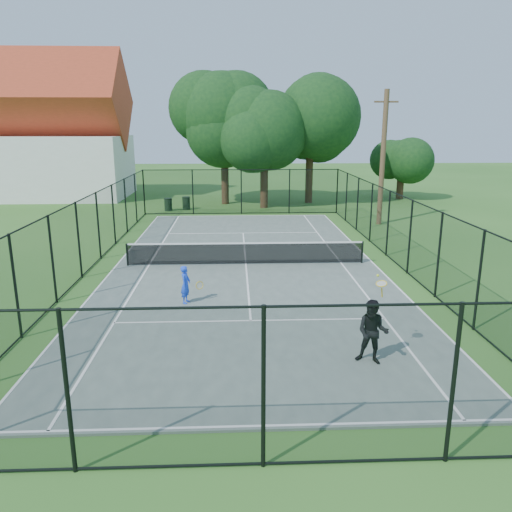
{
  "coord_description": "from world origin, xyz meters",
  "views": [
    {
      "loc": [
        -0.45,
        -20.52,
        5.78
      ],
      "look_at": [
        0.31,
        -3.0,
        1.2
      ],
      "focal_mm": 35.0,
      "sensor_mm": 36.0,
      "label": 1
    }
  ],
  "objects_px": {
    "utility_pole": "(383,158)",
    "player_blue": "(186,284)",
    "trash_bin_right": "(186,203)",
    "trash_bin_left": "(168,204)",
    "tennis_net": "(246,252)",
    "player_black": "(373,332)"
  },
  "relations": [
    {
      "from": "trash_bin_right",
      "to": "utility_pole",
      "type": "bearing_deg",
      "value": -26.0
    },
    {
      "from": "trash_bin_right",
      "to": "utility_pole",
      "type": "xyz_separation_m",
      "value": [
        12.21,
        -5.96,
        3.52
      ]
    },
    {
      "from": "trash_bin_right",
      "to": "player_blue",
      "type": "xyz_separation_m",
      "value": [
        1.8,
        -19.65,
        0.23
      ]
    },
    {
      "from": "trash_bin_right",
      "to": "utility_pole",
      "type": "height_order",
      "value": "utility_pole"
    },
    {
      "from": "trash_bin_right",
      "to": "player_black",
      "type": "bearing_deg",
      "value": -74.3
    },
    {
      "from": "player_black",
      "to": "player_blue",
      "type": "bearing_deg",
      "value": 137.54
    },
    {
      "from": "tennis_net",
      "to": "utility_pole",
      "type": "height_order",
      "value": "utility_pole"
    },
    {
      "from": "trash_bin_left",
      "to": "player_black",
      "type": "distance_m",
      "value": 25.15
    },
    {
      "from": "utility_pole",
      "to": "trash_bin_right",
      "type": "bearing_deg",
      "value": 154.0
    },
    {
      "from": "player_blue",
      "to": "utility_pole",
      "type": "bearing_deg",
      "value": 52.77
    },
    {
      "from": "player_blue",
      "to": "player_black",
      "type": "bearing_deg",
      "value": -42.46
    },
    {
      "from": "utility_pole",
      "to": "player_blue",
      "type": "height_order",
      "value": "utility_pole"
    },
    {
      "from": "player_black",
      "to": "trash_bin_right",
      "type": "bearing_deg",
      "value": 105.7
    },
    {
      "from": "trash_bin_left",
      "to": "utility_pole",
      "type": "height_order",
      "value": "utility_pole"
    },
    {
      "from": "utility_pole",
      "to": "player_blue",
      "type": "distance_m",
      "value": 17.51
    },
    {
      "from": "trash_bin_right",
      "to": "utility_pole",
      "type": "relative_size",
      "value": 0.12
    },
    {
      "from": "trash_bin_left",
      "to": "utility_pole",
      "type": "xyz_separation_m",
      "value": [
        13.44,
        -5.55,
        3.53
      ]
    },
    {
      "from": "trash_bin_left",
      "to": "tennis_net",
      "type": "bearing_deg",
      "value": -70.58
    },
    {
      "from": "trash_bin_right",
      "to": "tennis_net",
      "type": "bearing_deg",
      "value": -75.37
    },
    {
      "from": "trash_bin_left",
      "to": "player_blue",
      "type": "xyz_separation_m",
      "value": [
        3.03,
        -19.24,
        0.25
      ]
    },
    {
      "from": "player_black",
      "to": "trash_bin_left",
      "type": "bearing_deg",
      "value": 108.64
    },
    {
      "from": "tennis_net",
      "to": "player_blue",
      "type": "distance_m",
      "value": 5.14
    }
  ]
}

